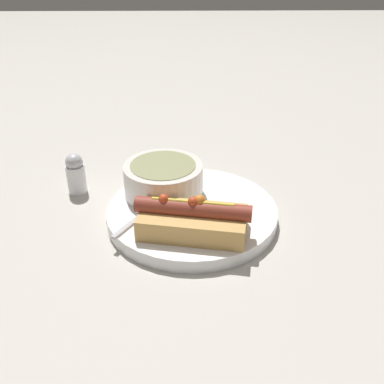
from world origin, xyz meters
The scene contains 6 objects.
ground_plane centered at (0.00, 0.00, 0.00)m, with size 4.00×4.00×0.00m, color #BCB7AD.
dinner_plate centered at (0.00, 0.00, 0.01)m, with size 0.25×0.25×0.02m.
hot_dog centered at (0.00, -0.06, 0.04)m, with size 0.16×0.10×0.06m.
soup_bowl centered at (-0.04, 0.04, 0.05)m, with size 0.12×0.12×0.05m.
spoon centered at (-0.04, 0.03, 0.02)m, with size 0.10×0.15×0.01m.
salt_shaker centered at (-0.19, 0.08, 0.03)m, with size 0.03×0.03×0.07m.
Camera 1 is at (-0.01, -0.56, 0.37)m, focal length 42.00 mm.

